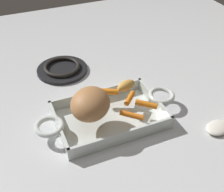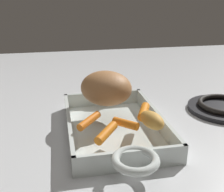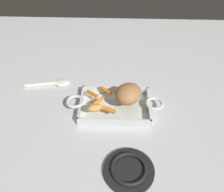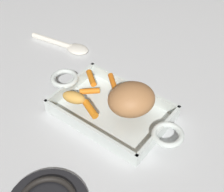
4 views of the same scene
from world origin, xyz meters
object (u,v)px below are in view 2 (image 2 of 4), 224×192
object	(u,v)px
pork_roast	(106,88)
baby_carrot_southwest	(89,121)
potato_halved	(152,120)
stove_burner_rear	(223,107)
baby_carrot_northwest	(126,124)
baby_carrot_southeast	(106,133)
baby_carrot_center_right	(144,112)
roasting_dish	(114,125)

from	to	relation	value
pork_roast	baby_carrot_southwest	world-z (taller)	pork_roast
potato_halved	stove_burner_rear	bearing A→B (deg)	119.45
baby_carrot_southwest	stove_burner_rear	size ratio (longest dim) A/B	0.36
pork_roast	baby_carrot_northwest	xyz separation A→B (m)	(0.12, 0.02, -0.03)
pork_roast	potato_halved	world-z (taller)	pork_roast
baby_carrot_northwest	baby_carrot_southeast	bearing A→B (deg)	-54.91
baby_carrot_northwest	baby_carrot_southwest	size ratio (longest dim) A/B	0.83
pork_roast	stove_burner_rear	distance (m)	0.30
baby_carrot_northwest	baby_carrot_southwest	bearing A→B (deg)	-111.73
baby_carrot_northwest	potato_halved	world-z (taller)	potato_halved
baby_carrot_center_right	stove_burner_rear	xyz separation A→B (m)	(-0.08, 0.23, -0.04)
baby_carrot_southeast	baby_carrot_southwest	distance (m)	0.06
pork_roast	potato_halved	bearing A→B (deg)	25.72
baby_carrot_northwest	stove_burner_rear	world-z (taller)	baby_carrot_northwest
stove_burner_rear	potato_halved	bearing A→B (deg)	-60.55
baby_carrot_northwest	baby_carrot_southeast	distance (m)	0.05
roasting_dish	baby_carrot_center_right	world-z (taller)	baby_carrot_center_right
baby_carrot_southeast	baby_carrot_southwest	xyz separation A→B (m)	(-0.06, -0.02, -0.00)
roasting_dish	baby_carrot_southeast	size ratio (longest dim) A/B	6.83
pork_roast	potato_halved	xyz separation A→B (m)	(0.13, 0.06, -0.02)
pork_roast	baby_carrot_center_right	xyz separation A→B (m)	(0.08, 0.06, -0.03)
baby_carrot_center_right	potato_halved	distance (m)	0.05
pork_roast	baby_carrot_center_right	distance (m)	0.10
baby_carrot_center_right	potato_halved	size ratio (longest dim) A/B	0.93
pork_roast	baby_carrot_center_right	world-z (taller)	pork_roast
baby_carrot_northwest	baby_carrot_southeast	size ratio (longest dim) A/B	0.87
baby_carrot_center_right	baby_carrot_northwest	bearing A→B (deg)	-48.36
roasting_dish	potato_halved	distance (m)	0.10
pork_roast	baby_carrot_southeast	bearing A→B (deg)	-10.05
baby_carrot_center_right	baby_carrot_southwest	bearing A→B (deg)	-81.25
roasting_dish	potato_halved	size ratio (longest dim) A/B	6.62
pork_roast	baby_carrot_southwest	xyz separation A→B (m)	(0.09, -0.05, -0.03)
potato_halved	baby_carrot_center_right	bearing A→B (deg)	178.73
baby_carrot_southwest	baby_carrot_center_right	distance (m)	0.11
baby_carrot_southwest	potato_halved	world-z (taller)	potato_halved
baby_carrot_southwest	baby_carrot_center_right	bearing A→B (deg)	98.75
roasting_dish	baby_carrot_southeast	bearing A→B (deg)	-19.42
baby_carrot_center_right	stove_burner_rear	bearing A→B (deg)	108.50
baby_carrot_southeast	baby_carrot_center_right	world-z (taller)	same
baby_carrot_northwest	potato_halved	size ratio (longest dim) A/B	0.84
roasting_dish	stove_burner_rear	xyz separation A→B (m)	(-0.05, 0.29, -0.00)
pork_roast	baby_carrot_center_right	bearing A→B (deg)	39.91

